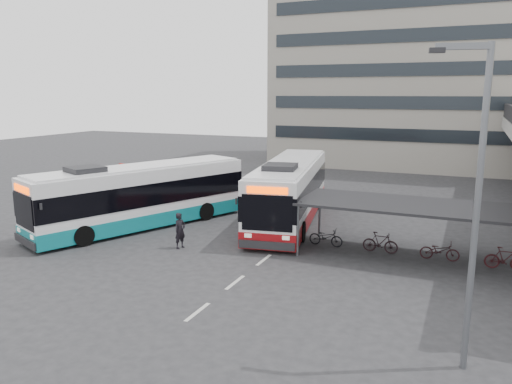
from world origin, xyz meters
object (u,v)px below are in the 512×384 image
at_px(pedestrian, 180,231).
at_px(lamp_post, 474,192).
at_px(bus_main, 290,191).
at_px(bus_teal, 141,197).

bearing_deg(pedestrian, lamp_post, -100.56).
bearing_deg(bus_main, lamp_post, -64.04).
height_order(pedestrian, lamp_post, lamp_post).
xyz_separation_m(bus_main, lamp_post, (9.78, -13.41, 3.18)).
xyz_separation_m(bus_teal, lamp_post, (17.04, -8.81, 3.22)).
bearing_deg(pedestrian, bus_main, -8.16).
bearing_deg(lamp_post, bus_main, 114.68).
height_order(bus_teal, pedestrian, bus_teal).
bearing_deg(bus_teal, lamp_post, -4.18).
distance_m(bus_teal, lamp_post, 19.45).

